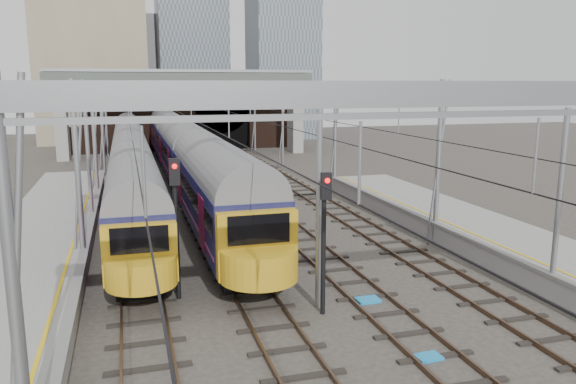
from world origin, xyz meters
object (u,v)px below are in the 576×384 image
object	(u,v)px
signal_near_left	(176,213)
signal_near_centre	(324,226)
train_main	(174,141)
train_second	(130,148)

from	to	relation	value
signal_near_left	signal_near_centre	bearing A→B (deg)	-29.07
train_main	train_second	xyz separation A→B (m)	(-4.00, -3.48, -0.22)
train_main	train_second	bearing A→B (deg)	-139.01
signal_near_left	signal_near_centre	distance (m)	5.41
train_second	signal_near_left	distance (m)	29.41
train_main	signal_near_centre	xyz separation A→B (m)	(1.94, -35.64, 0.52)
train_main	signal_near_left	distance (m)	32.96
train_second	signal_near_centre	size ratio (longest dim) A/B	12.22
train_second	signal_near_centre	xyz separation A→B (m)	(5.94, -32.17, 0.74)
train_main	train_second	size ratio (longest dim) A/B	1.13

